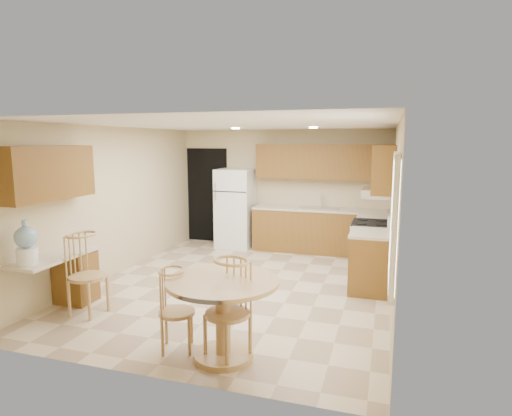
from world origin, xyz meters
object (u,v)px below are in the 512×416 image
(dining_table, at_px, (223,307))
(water_crock, at_px, (26,245))
(stove, at_px, (371,248))
(chair_table_b, at_px, (224,304))
(chair_desk, at_px, (81,268))
(chair_table_a, at_px, (173,305))
(refrigerator, at_px, (236,208))

(dining_table, relative_size, water_crock, 2.11)
(stove, relative_size, chair_table_b, 1.04)
(chair_table_b, height_order, chair_desk, chair_desk)
(chair_table_b, bearing_deg, chair_table_a, 21.55)
(chair_table_a, xyz_separation_m, chair_desk, (-1.58, 0.52, 0.10))
(refrigerator, relative_size, stove, 1.54)
(dining_table, relative_size, chair_desk, 1.09)
(dining_table, distance_m, chair_table_a, 0.55)
(chair_desk, bearing_deg, refrigerator, 176.66)
(dining_table, relative_size, chair_table_b, 1.11)
(chair_desk, bearing_deg, chair_table_b, 80.24)
(chair_table_a, distance_m, water_crock, 2.09)
(refrigerator, relative_size, chair_desk, 1.58)
(chair_table_b, bearing_deg, stove, -84.35)
(water_crock, bearing_deg, chair_table_b, -3.92)
(dining_table, bearing_deg, chair_table_a, -174.52)
(dining_table, height_order, chair_table_a, chair_table_a)
(chair_desk, bearing_deg, stove, 134.86)
(refrigerator, xyz_separation_m, chair_table_a, (0.98, -4.65, -0.29))
(refrigerator, height_order, stove, refrigerator)
(dining_table, bearing_deg, refrigerator, 108.39)
(refrigerator, xyz_separation_m, chair_desk, (-0.60, -4.13, -0.19))
(refrigerator, relative_size, chair_table_b, 1.60)
(dining_table, xyz_separation_m, chair_table_a, (-0.55, -0.05, -0.02))
(chair_table_a, bearing_deg, chair_table_b, 64.71)
(dining_table, bearing_deg, water_crock, 178.22)
(stove, xyz_separation_m, chair_table_a, (-1.90, -3.43, 0.08))
(dining_table, distance_m, chair_table_b, 0.14)
(stove, distance_m, chair_table_a, 3.92)
(chair_table_a, bearing_deg, chair_desk, -129.12)
(stove, relative_size, chair_table_a, 1.22)
(refrigerator, height_order, chair_table_a, refrigerator)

